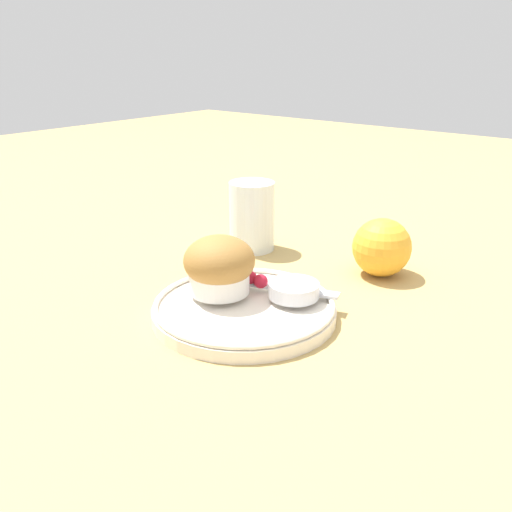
{
  "coord_description": "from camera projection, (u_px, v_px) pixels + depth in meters",
  "views": [
    {
      "loc": [
        0.38,
        -0.45,
        0.29
      ],
      "look_at": [
        -0.02,
        0.04,
        0.06
      ],
      "focal_mm": 40.0,
      "sensor_mm": 36.0,
      "label": 1
    }
  ],
  "objects": [
    {
      "name": "muffin",
      "position": [
        219.0,
        266.0,
        0.65
      ],
      "size": [
        0.08,
        0.08,
        0.07
      ],
      "color": "silver",
      "rests_on": "plate"
    },
    {
      "name": "orange_fruit",
      "position": [
        382.0,
        247.0,
        0.75
      ],
      "size": [
        0.08,
        0.08,
        0.08
      ],
      "color": "#F4A82D",
      "rests_on": "ground_plane"
    },
    {
      "name": "butter_knife",
      "position": [
        261.0,
        284.0,
        0.68
      ],
      "size": [
        0.18,
        0.07,
        0.0
      ],
      "rotation": [
        0.0,
        0.0,
        0.32
      ],
      "color": "silver",
      "rests_on": "plate"
    },
    {
      "name": "ground_plane",
      "position": [
        249.0,
        314.0,
        0.65
      ],
      "size": [
        3.0,
        3.0,
        0.0
      ],
      "primitive_type": "plane",
      "color": "tan"
    },
    {
      "name": "juice_glass",
      "position": [
        252.0,
        216.0,
        0.84
      ],
      "size": [
        0.07,
        0.07,
        0.1
      ],
      "color": "silver",
      "rests_on": "ground_plane"
    },
    {
      "name": "berry_pair",
      "position": [
        255.0,
        280.0,
        0.67
      ],
      "size": [
        0.03,
        0.02,
        0.02
      ],
      "color": "#B7192D",
      "rests_on": "plate"
    },
    {
      "name": "cream_ramekin",
      "position": [
        294.0,
        289.0,
        0.65
      ],
      "size": [
        0.06,
        0.06,
        0.02
      ],
      "color": "silver",
      "rests_on": "plate"
    },
    {
      "name": "plate",
      "position": [
        243.0,
        308.0,
        0.64
      ],
      "size": [
        0.21,
        0.21,
        0.02
      ],
      "color": "silver",
      "rests_on": "ground_plane"
    }
  ]
}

